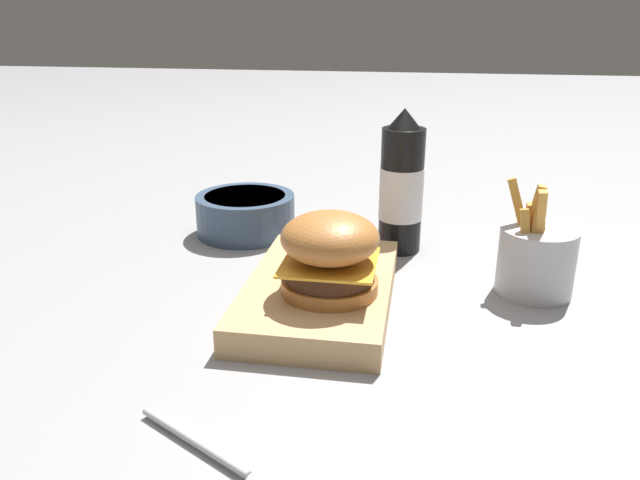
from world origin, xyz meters
TOP-DOWN VIEW (x-y plane):
  - ground_plane at (0.00, 0.00)m, footprint 6.00×6.00m
  - serving_board at (-0.01, 0.05)m, footprint 0.29×0.17m
  - burger at (0.03, 0.06)m, footprint 0.11×0.11m
  - ketchup_bottle at (-0.21, 0.13)m, footprint 0.06×0.06m
  - fries_basket at (-0.09, 0.31)m, footprint 0.09×0.09m
  - side_bowl at (-0.24, -0.11)m, footprint 0.16×0.16m
  - spoon at (0.30, 0.04)m, footprint 0.10×0.16m
  - ketchup_puddle at (-0.22, 0.03)m, footprint 0.05×0.05m

SIDE VIEW (x-z plane):
  - ground_plane at x=0.00m, z-range 0.00..0.00m
  - ketchup_puddle at x=-0.22m, z-range 0.00..0.00m
  - spoon at x=0.30m, z-range 0.00..0.01m
  - serving_board at x=-0.01m, z-range 0.00..0.03m
  - side_bowl at x=-0.24m, z-range 0.00..0.07m
  - fries_basket at x=-0.09m, z-range -0.03..0.12m
  - burger at x=0.03m, z-range 0.03..0.13m
  - ketchup_bottle at x=-0.21m, z-range -0.01..0.20m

